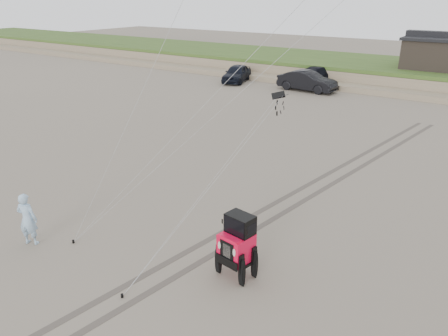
{
  "coord_description": "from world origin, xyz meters",
  "views": [
    {
      "loc": [
        9.08,
        -8.82,
        8.38
      ],
      "look_at": [
        0.93,
        3.0,
        2.6
      ],
      "focal_mm": 35.0,
      "sensor_mm": 36.0,
      "label": 1
    }
  ],
  "objects_px": {
    "truck_a": "(237,73)",
    "truck_c": "(315,75)",
    "jeep": "(236,252)",
    "man": "(27,219)",
    "cabin": "(440,52)",
    "truck_b": "(307,81)"
  },
  "relations": [
    {
      "from": "truck_c",
      "to": "truck_a",
      "type": "bearing_deg",
      "value": -124.18
    },
    {
      "from": "cabin",
      "to": "jeep",
      "type": "height_order",
      "value": "cabin"
    },
    {
      "from": "truck_a",
      "to": "truck_c",
      "type": "relative_size",
      "value": 0.85
    },
    {
      "from": "truck_a",
      "to": "jeep",
      "type": "height_order",
      "value": "truck_a"
    },
    {
      "from": "man",
      "to": "truck_b",
      "type": "bearing_deg",
      "value": -108.69
    },
    {
      "from": "cabin",
      "to": "truck_b",
      "type": "distance_m",
      "value": 12.93
    },
    {
      "from": "truck_c",
      "to": "jeep",
      "type": "height_order",
      "value": "truck_c"
    },
    {
      "from": "cabin",
      "to": "man",
      "type": "height_order",
      "value": "cabin"
    },
    {
      "from": "cabin",
      "to": "man",
      "type": "bearing_deg",
      "value": -99.31
    },
    {
      "from": "truck_b",
      "to": "man",
      "type": "height_order",
      "value": "man"
    },
    {
      "from": "jeep",
      "to": "man",
      "type": "xyz_separation_m",
      "value": [
        -7.1,
        -2.58,
        0.14
      ]
    },
    {
      "from": "truck_a",
      "to": "jeep",
      "type": "distance_m",
      "value": 32.59
    },
    {
      "from": "truck_b",
      "to": "jeep",
      "type": "relative_size",
      "value": 1.21
    },
    {
      "from": "jeep",
      "to": "man",
      "type": "distance_m",
      "value": 7.56
    },
    {
      "from": "cabin",
      "to": "man",
      "type": "xyz_separation_m",
      "value": [
        -6.32,
        -38.58,
        -2.25
      ]
    },
    {
      "from": "truck_c",
      "to": "truck_b",
      "type": "bearing_deg",
      "value": -49.4
    },
    {
      "from": "truck_a",
      "to": "truck_c",
      "type": "distance_m",
      "value": 7.79
    },
    {
      "from": "truck_a",
      "to": "truck_c",
      "type": "height_order",
      "value": "truck_c"
    },
    {
      "from": "truck_c",
      "to": "jeep",
      "type": "relative_size",
      "value": 1.3
    },
    {
      "from": "truck_a",
      "to": "man",
      "type": "bearing_deg",
      "value": -86.4
    },
    {
      "from": "truck_b",
      "to": "truck_a",
      "type": "bearing_deg",
      "value": 93.35
    },
    {
      "from": "truck_c",
      "to": "man",
      "type": "relative_size",
      "value": 2.98
    }
  ]
}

